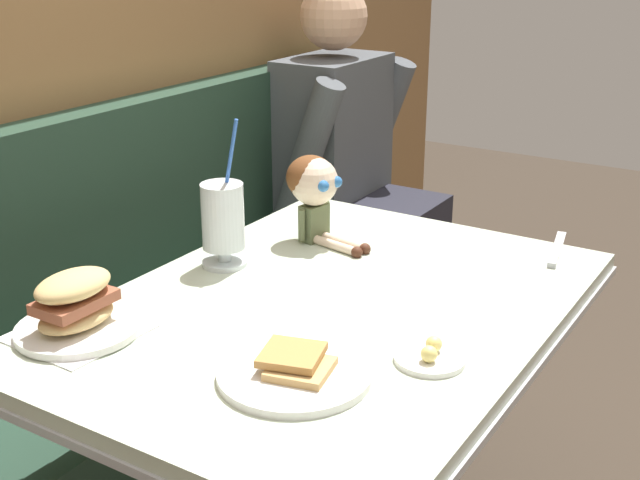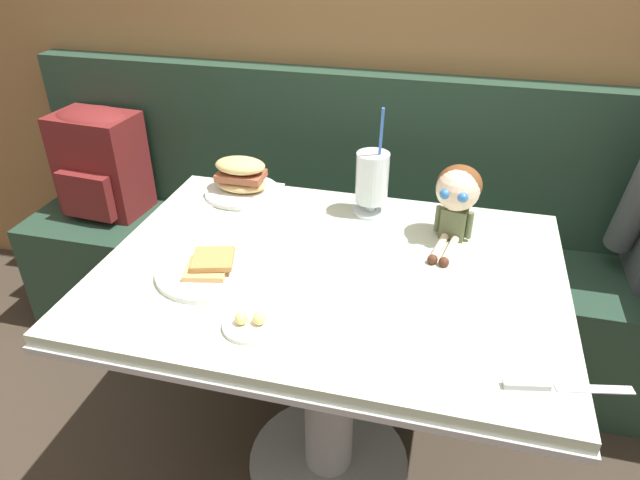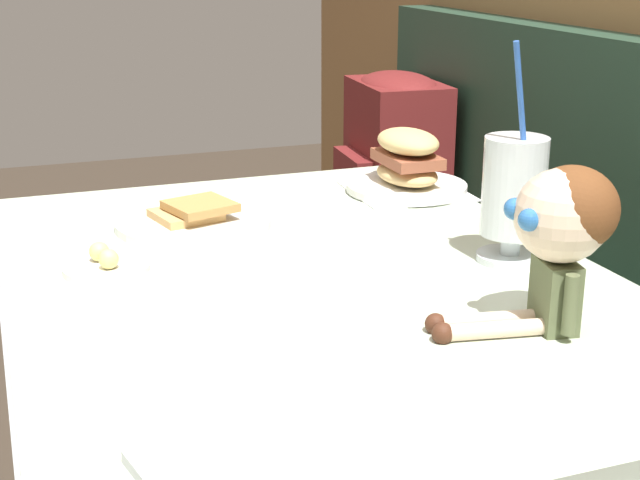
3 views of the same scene
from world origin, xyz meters
The scene contains 10 objects.
wood_panel_wall centered at (0.00, 1.05, 1.20)m, with size 4.40×0.08×2.40m, color olive.
booth_bench centered at (0.00, 0.81, 0.33)m, with size 2.60×0.48×1.00m.
diner_table centered at (0.00, 0.18, 0.54)m, with size 1.11×0.81×0.74m.
toast_plate centered at (-0.27, 0.08, 0.75)m, with size 0.25×0.25×0.04m.
milkshake_glass centered at (0.05, 0.47, 0.84)m, with size 0.10×0.10×0.31m.
sandwich_plate centered at (-0.35, 0.49, 0.79)m, with size 0.22×0.22×0.12m.
butter_saucer centered at (-0.11, -0.08, 0.75)m, with size 0.12×0.12×0.04m.
butter_knife centered at (0.47, -0.11, 0.74)m, with size 0.23×0.07×0.01m.
seated_doll centered at (0.27, 0.39, 0.87)m, with size 0.13×0.23×0.20m.
diner_patron centered at (1.03, 0.76, 0.74)m, with size 0.55×0.48×0.81m.
Camera 1 is at (-1.25, -0.58, 1.42)m, focal length 47.11 mm.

